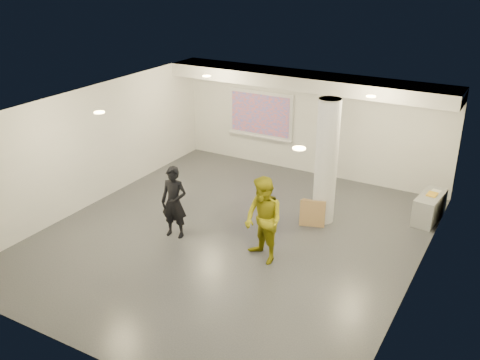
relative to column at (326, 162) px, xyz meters
The scene contains 20 objects.
floor 2.78m from the column, 129.81° to the right, with size 8.00×9.00×0.01m, color #34363C.
ceiling 2.78m from the column, 129.81° to the right, with size 8.00×9.00×0.01m, color white.
wall_back 3.09m from the column, 119.05° to the left, with size 8.00×0.01×3.00m, color silver.
wall_front 6.48m from the column, 103.39° to the right, with size 8.00×0.01×3.00m, color silver.
wall_left 5.79m from the column, 161.88° to the right, with size 0.01×9.00×3.00m, color silver.
wall_right 3.08m from the column, 35.75° to the right, with size 0.01×9.00×3.00m, color silver.
soffit_band 2.94m from the column, 124.90° to the left, with size 8.00×1.10×0.36m, color silver.
downlight_nw 4.05m from the column, 169.29° to the left, with size 0.22×0.22×0.02m, color #E6C677.
downlight_ne 1.78m from the column, 45.00° to the left, with size 0.22×0.22×0.02m, color #E6C677.
downlight_sw 5.17m from the column, 138.27° to the right, with size 0.22×0.22×0.02m, color #E6C677.
downlight_se 3.68m from the column, 78.02° to the right, with size 0.22×0.22×0.02m, color #E6C677.
column is the anchor object (origin of this frame).
projection_screen 4.08m from the column, 139.44° to the left, with size 2.10×0.13×1.42m.
credenza 2.80m from the column, 29.17° to the left, with size 0.48×1.15×0.67m, color gray.
papers_stack 2.83m from the column, 32.64° to the left, with size 0.22×0.28×0.02m, color white.
postit_pad 2.69m from the column, 29.29° to the left, with size 0.22×0.30×0.03m, color yellow.
cardboard_back 1.25m from the column, 103.73° to the right, with size 0.59×0.05×0.65m, color #A17C4D.
cardboard_front 1.30m from the column, 167.73° to the right, with size 0.43×0.04×0.48m, color #A17C4D.
woman 3.61m from the column, 137.88° to the right, with size 0.61×0.40×1.67m, color black.
man 2.44m from the column, 100.24° to the right, with size 0.90×0.70×1.85m, color #948E12.
Camera 1 is at (5.45, -9.21, 5.94)m, focal length 40.00 mm.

